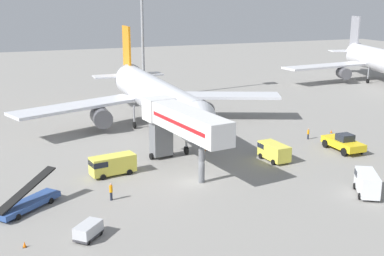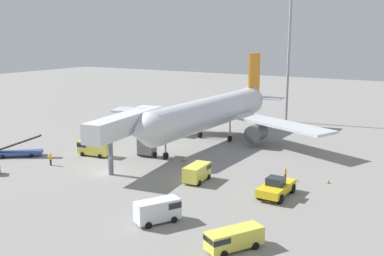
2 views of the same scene
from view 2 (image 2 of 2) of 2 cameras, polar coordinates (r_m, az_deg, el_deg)
The scene contains 14 objects.
ground_plane at distance 63.18m, azimuth -10.55°, elevation -5.64°, with size 300.00×300.00×0.00m, color gray.
airplane_at_gate at distance 79.73m, azimuth 2.71°, elevation 2.04°, with size 44.02×44.39×14.91m.
jet_bridge at distance 65.10m, azimuth -7.99°, elevation 0.26°, with size 5.47×16.71×7.75m.
pushback_tug at distance 54.14m, azimuth 10.67°, elevation -7.40°, with size 3.05×6.25×2.38m.
belt_loader_truck at distance 75.12m, azimuth -21.21°, elevation -2.82°, with size 6.68×6.05×3.33m.
service_van_far_right at distance 40.94m, azimuth 5.21°, elevation -13.77°, with size 4.29×5.54×1.91m.
service_van_rear_right at distance 46.26m, azimuth -4.26°, elevation -10.31°, with size 3.85×4.89×2.38m.
service_van_mid_center at distance 72.06m, azimuth -12.39°, elevation -2.43°, with size 5.46×2.87×2.33m.
service_van_mid_right at distance 58.48m, azimuth 0.68°, elevation -5.58°, with size 2.63×4.64×2.20m.
ground_crew_worker_foreground at distance 68.55m, azimuth -17.56°, elevation -3.76°, with size 0.45×0.45×1.84m.
ground_crew_worker_midground at distance 60.32m, azimuth 11.79°, elevation -5.68°, with size 0.43×0.43×1.62m.
safety_cone_alpha at distance 67.69m, azimuth -1.12°, elevation -3.92°, with size 0.48×0.48×0.73m.
safety_cone_bravo at distance 60.52m, azimuth 16.98°, elevation -6.50°, with size 0.33×0.33×0.52m.
apron_light_mast at distance 98.12m, azimuth 12.34°, elevation 12.24°, with size 2.40×2.40×29.21m.
Camera 2 is at (40.51, -44.69, 18.80)m, focal length 41.93 mm.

